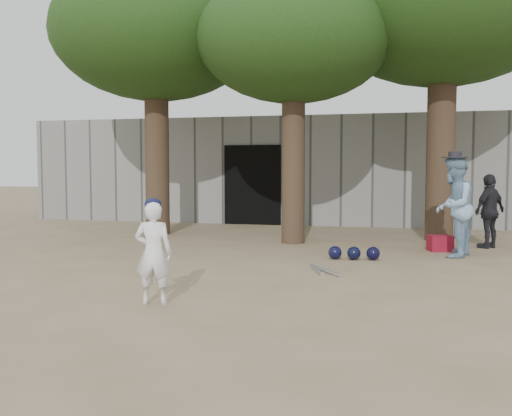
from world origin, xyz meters
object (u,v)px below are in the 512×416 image
(spectator_blue, at_px, (454,206))
(spectator_dark, at_px, (490,211))
(red_bag, at_px, (440,243))
(boy_player, at_px, (153,253))

(spectator_blue, relative_size, spectator_dark, 1.23)
(spectator_dark, bearing_deg, spectator_blue, 11.22)
(spectator_dark, bearing_deg, red_bag, -13.07)
(boy_player, bearing_deg, red_bag, -134.21)
(boy_player, distance_m, spectator_dark, 7.36)
(spectator_dark, distance_m, red_bag, 1.30)
(boy_player, distance_m, spectator_blue, 5.84)
(boy_player, distance_m, red_bag, 6.27)
(boy_player, xyz_separation_m, spectator_dark, (4.46, 5.86, 0.13))
(boy_player, height_order, spectator_dark, spectator_dark)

